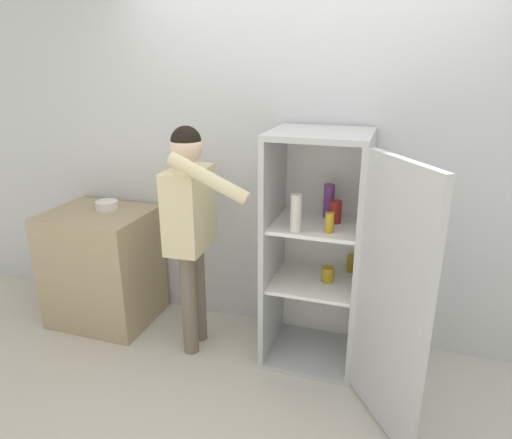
# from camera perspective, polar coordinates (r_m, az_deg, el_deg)

# --- Properties ---
(ground_plane) EXTENTS (12.00, 12.00, 0.00)m
(ground_plane) POSITION_cam_1_polar(r_m,az_deg,el_deg) (2.92, 0.63, -22.71)
(ground_plane) COLOR beige
(wall_back) EXTENTS (7.00, 0.06, 2.55)m
(wall_back) POSITION_cam_1_polar(r_m,az_deg,el_deg) (3.19, 6.01, 6.91)
(wall_back) COLOR silver
(wall_back) RESTS_ON ground_plane
(refrigerator) EXTENTS (0.99, 1.08, 1.56)m
(refrigerator) POSITION_cam_1_polar(r_m,az_deg,el_deg) (2.91, 9.46, -4.72)
(refrigerator) COLOR #B7BABC
(refrigerator) RESTS_ON ground_plane
(person) EXTENTS (0.61, 0.54, 1.57)m
(person) POSITION_cam_1_polar(r_m,az_deg,el_deg) (3.02, -8.15, 0.70)
(person) COLOR #726656
(person) RESTS_ON ground_plane
(counter) EXTENTS (0.75, 0.62, 0.89)m
(counter) POSITION_cam_1_polar(r_m,az_deg,el_deg) (3.74, -18.52, -5.56)
(counter) COLOR tan
(counter) RESTS_ON ground_plane
(bowl) EXTENTS (0.16, 0.16, 0.07)m
(bowl) POSITION_cam_1_polar(r_m,az_deg,el_deg) (3.61, -18.15, 1.71)
(bowl) COLOR white
(bowl) RESTS_ON counter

